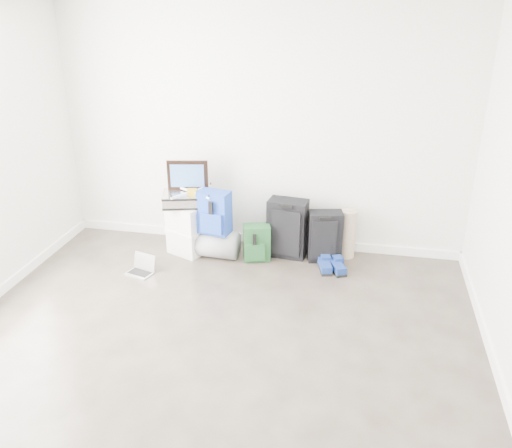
% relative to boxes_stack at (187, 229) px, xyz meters
% --- Properties ---
extents(ground, '(5.00, 5.00, 0.00)m').
position_rel_boxes_stack_xyz_m(ground, '(0.75, -2.09, -0.29)').
color(ground, '#312B24').
rests_on(ground, ground).
extents(room_envelope, '(4.52, 5.02, 2.71)m').
position_rel_boxes_stack_xyz_m(room_envelope, '(0.75, -2.07, 1.43)').
color(room_envelope, silver).
rests_on(room_envelope, ground).
extents(boxes_stack, '(0.50, 0.46, 0.58)m').
position_rel_boxes_stack_xyz_m(boxes_stack, '(0.00, 0.00, 0.00)').
color(boxes_stack, silver).
rests_on(boxes_stack, ground).
extents(briefcase, '(0.55, 0.46, 0.14)m').
position_rel_boxes_stack_xyz_m(briefcase, '(-0.00, 0.00, 0.35)').
color(briefcase, '#B2B2B7').
rests_on(briefcase, boxes_stack).
extents(painting, '(0.44, 0.11, 0.33)m').
position_rel_boxes_stack_xyz_m(painting, '(-0.00, 0.10, 0.59)').
color(painting, black).
rests_on(painting, briefcase).
extents(drone, '(0.49, 0.49, 0.05)m').
position_rel_boxes_stack_xyz_m(drone, '(0.08, -0.02, 0.45)').
color(drone, gold).
rests_on(drone, briefcase).
extents(duffel_bag, '(0.51, 0.34, 0.30)m').
position_rel_boxes_stack_xyz_m(duffel_bag, '(0.34, -0.04, -0.14)').
color(duffel_bag, gray).
rests_on(duffel_bag, ground).
extents(blue_backpack, '(0.37, 0.29, 0.47)m').
position_rel_boxes_stack_xyz_m(blue_backpack, '(0.34, -0.08, 0.24)').
color(blue_backpack, '#193DA2').
rests_on(blue_backpack, duffel_bag).
extents(large_suitcase, '(0.45, 0.31, 0.65)m').
position_rel_boxes_stack_xyz_m(large_suitcase, '(1.10, 0.14, 0.04)').
color(large_suitcase, black).
rests_on(large_suitcase, ground).
extents(green_backpack, '(0.32, 0.28, 0.40)m').
position_rel_boxes_stack_xyz_m(green_backpack, '(0.79, -0.03, -0.09)').
color(green_backpack, '#153B20').
rests_on(green_backpack, ground).
extents(carry_on, '(0.39, 0.30, 0.56)m').
position_rel_boxes_stack_xyz_m(carry_on, '(1.52, 0.11, -0.01)').
color(carry_on, black).
rests_on(carry_on, ground).
extents(shoes, '(0.33, 0.31, 0.10)m').
position_rel_boxes_stack_xyz_m(shoes, '(1.61, -0.13, -0.24)').
color(shoes, black).
rests_on(shoes, ground).
extents(rolled_rug, '(0.18, 0.18, 0.55)m').
position_rel_boxes_stack_xyz_m(rolled_rug, '(1.75, 0.25, -0.01)').
color(rolled_rug, gray).
rests_on(rolled_rug, ground).
extents(laptop, '(0.31, 0.26, 0.19)m').
position_rel_boxes_stack_xyz_m(laptop, '(-0.33, -0.56, -0.24)').
color(laptop, '#BABABE').
rests_on(laptop, ground).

